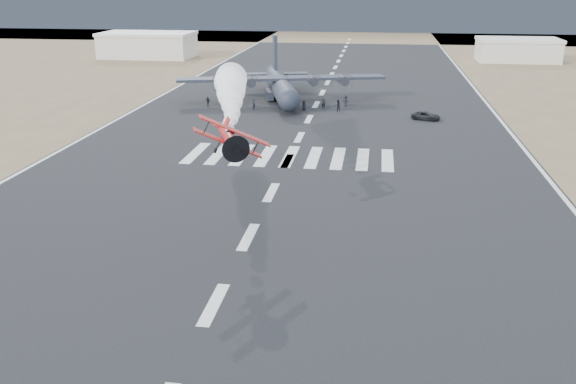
% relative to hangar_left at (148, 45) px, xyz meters
% --- Properties ---
extents(scrub_far, '(500.00, 80.00, 0.00)m').
position_rel_hangar_left_xyz_m(scrub_far, '(52.00, 85.00, -3.41)').
color(scrub_far, brown).
rests_on(scrub_far, ground).
extents(runway_markings, '(60.00, 260.00, 0.01)m').
position_rel_hangar_left_xyz_m(runway_markings, '(52.00, -85.00, -3.40)').
color(runway_markings, silver).
rests_on(runway_markings, ground).
extents(ridge_seg_b, '(150.00, 50.00, 15.00)m').
position_rel_hangar_left_xyz_m(ridge_seg_b, '(-78.00, 115.00, 4.09)').
color(ridge_seg_b, slate).
rests_on(ridge_seg_b, ground).
extents(ridge_seg_c, '(150.00, 50.00, 17.00)m').
position_rel_hangar_left_xyz_m(ridge_seg_c, '(-13.00, 115.00, 5.09)').
color(ridge_seg_c, slate).
rests_on(ridge_seg_c, ground).
extents(ridge_seg_d, '(150.00, 50.00, 13.00)m').
position_rel_hangar_left_xyz_m(ridge_seg_d, '(52.00, 115.00, 3.09)').
color(ridge_seg_d, slate).
rests_on(ridge_seg_d, ground).
extents(ridge_seg_e, '(150.00, 50.00, 15.00)m').
position_rel_hangar_left_xyz_m(ridge_seg_e, '(117.00, 115.00, 4.09)').
color(ridge_seg_e, slate).
rests_on(ridge_seg_e, ground).
extents(hangar_left, '(24.50, 14.50, 6.70)m').
position_rel_hangar_left_xyz_m(hangar_left, '(0.00, 0.00, 0.00)').
color(hangar_left, '#BDB7A8').
rests_on(hangar_left, ground).
extents(hangar_right, '(20.50, 12.50, 5.90)m').
position_rel_hangar_left_xyz_m(hangar_right, '(98.00, 5.00, -0.40)').
color(hangar_right, '#BDB7A8').
rests_on(hangar_right, ground).
extents(aerobatic_biplane, '(5.87, 5.95, 4.19)m').
position_rel_hangar_left_xyz_m(aerobatic_biplane, '(50.43, -120.46, 5.15)').
color(aerobatic_biplane, red).
extents(smoke_trail, '(8.35, 29.09, 4.04)m').
position_rel_hangar_left_xyz_m(smoke_trail, '(45.08, -96.50, 5.35)').
color(smoke_trail, white).
extents(transport_aircraft, '(36.24, 29.62, 10.57)m').
position_rel_hangar_left_xyz_m(transport_aircraft, '(45.15, -57.19, -0.68)').
color(transport_aircraft, '#1E222D').
rests_on(transport_aircraft, ground).
extents(support_vehicle, '(4.86, 3.36, 1.23)m').
position_rel_hangar_left_xyz_m(support_vehicle, '(70.04, -70.95, -2.79)').
color(support_vehicle, black).
rests_on(support_vehicle, ground).
extents(crew_a, '(0.85, 0.85, 1.80)m').
position_rel_hangar_left_xyz_m(crew_a, '(42.13, -67.05, -2.51)').
color(crew_a, black).
rests_on(crew_a, ground).
extents(crew_b, '(1.06, 0.86, 1.89)m').
position_rel_hangar_left_xyz_m(crew_b, '(56.05, -66.27, -2.46)').
color(crew_b, black).
rests_on(crew_b, ground).
extents(crew_c, '(1.30, 0.96, 1.82)m').
position_rel_hangar_left_xyz_m(crew_c, '(57.14, -61.90, -2.50)').
color(crew_c, black).
rests_on(crew_c, ground).
extents(crew_d, '(0.99, 0.52, 1.67)m').
position_rel_hangar_left_xyz_m(crew_d, '(33.77, -65.12, -2.57)').
color(crew_d, black).
rests_on(crew_d, ground).
extents(crew_e, '(0.97, 0.92, 1.71)m').
position_rel_hangar_left_xyz_m(crew_e, '(50.45, -66.28, -2.55)').
color(crew_e, black).
rests_on(crew_e, ground).
extents(crew_f, '(1.28, 1.50, 1.62)m').
position_rel_hangar_left_xyz_m(crew_f, '(46.35, -65.30, -2.60)').
color(crew_f, black).
rests_on(crew_f, ground).
extents(crew_g, '(0.66, 0.56, 1.71)m').
position_rel_hangar_left_xyz_m(crew_g, '(53.51, -64.01, -2.55)').
color(crew_g, black).
rests_on(crew_g, ground).
extents(crew_h, '(0.82, 0.56, 1.58)m').
position_rel_hangar_left_xyz_m(crew_h, '(37.93, -63.90, -2.62)').
color(crew_h, black).
rests_on(crew_h, ground).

